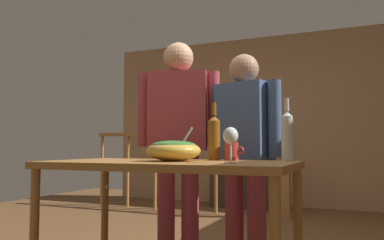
{
  "coord_description": "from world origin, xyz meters",
  "views": [
    {
      "loc": [
        1.13,
        -2.77,
        0.86
      ],
      "look_at": [
        0.14,
        -0.45,
        1.04
      ],
      "focal_mm": 36.54,
      "sensor_mm": 36.0,
      "label": 1
    }
  ],
  "objects_px": {
    "wine_glass": "(231,137)",
    "person_standing_right": "(245,144)",
    "framed_picture": "(213,99)",
    "serving_table": "(169,175)",
    "salad_bowl": "(173,150)",
    "person_standing_left": "(178,130)",
    "wine_bottle_clear": "(287,135)",
    "stair_railing": "(215,161)",
    "wine_bottle_amber": "(214,137)",
    "mug_red": "(232,151)",
    "tv_console": "(244,190)",
    "flat_screen_tv": "(243,157)"
  },
  "relations": [
    {
      "from": "wine_glass",
      "to": "person_standing_right",
      "type": "bearing_deg",
      "value": 100.51
    },
    {
      "from": "framed_picture",
      "to": "serving_table",
      "type": "bearing_deg",
      "value": -73.53
    },
    {
      "from": "person_standing_right",
      "to": "salad_bowl",
      "type": "bearing_deg",
      "value": 86.7
    },
    {
      "from": "person_standing_left",
      "to": "wine_bottle_clear",
      "type": "bearing_deg",
      "value": 140.02
    },
    {
      "from": "person_standing_left",
      "to": "stair_railing",
      "type": "bearing_deg",
      "value": -93.34
    },
    {
      "from": "stair_railing",
      "to": "person_standing_right",
      "type": "bearing_deg",
      "value": -65.04
    },
    {
      "from": "person_standing_left",
      "to": "wine_bottle_amber",
      "type": "bearing_deg",
      "value": 120.66
    },
    {
      "from": "mug_red",
      "to": "wine_glass",
      "type": "bearing_deg",
      "value": -73.28
    },
    {
      "from": "framed_picture",
      "to": "serving_table",
      "type": "relative_size",
      "value": 0.32
    },
    {
      "from": "tv_console",
      "to": "wine_glass",
      "type": "relative_size",
      "value": 4.98
    },
    {
      "from": "stair_railing",
      "to": "wine_glass",
      "type": "relative_size",
      "value": 15.42
    },
    {
      "from": "serving_table",
      "to": "mug_red",
      "type": "relative_size",
      "value": 11.6
    },
    {
      "from": "salad_bowl",
      "to": "wine_glass",
      "type": "height_order",
      "value": "salad_bowl"
    },
    {
      "from": "framed_picture",
      "to": "person_standing_left",
      "type": "relative_size",
      "value": 0.27
    },
    {
      "from": "serving_table",
      "to": "wine_bottle_clear",
      "type": "relative_size",
      "value": 3.89
    },
    {
      "from": "tv_console",
      "to": "salad_bowl",
      "type": "bearing_deg",
      "value": -80.66
    },
    {
      "from": "stair_railing",
      "to": "person_standing_left",
      "type": "bearing_deg",
      "value": -77.06
    },
    {
      "from": "wine_glass",
      "to": "wine_bottle_clear",
      "type": "height_order",
      "value": "wine_bottle_clear"
    },
    {
      "from": "person_standing_right",
      "to": "wine_bottle_amber",
      "type": "bearing_deg",
      "value": 95.24
    },
    {
      "from": "wine_glass",
      "to": "wine_bottle_clear",
      "type": "distance_m",
      "value": 0.45
    },
    {
      "from": "salad_bowl",
      "to": "wine_bottle_amber",
      "type": "xyz_separation_m",
      "value": [
        0.15,
        0.25,
        0.08
      ]
    },
    {
      "from": "salad_bowl",
      "to": "flat_screen_tv",
      "type": "bearing_deg",
      "value": 99.42
    },
    {
      "from": "wine_bottle_clear",
      "to": "person_standing_right",
      "type": "height_order",
      "value": "person_standing_right"
    },
    {
      "from": "wine_glass",
      "to": "wine_bottle_amber",
      "type": "bearing_deg",
      "value": 121.04
    },
    {
      "from": "wine_bottle_amber",
      "to": "framed_picture",
      "type": "bearing_deg",
      "value": 110.22
    },
    {
      "from": "framed_picture",
      "to": "wine_bottle_amber",
      "type": "relative_size",
      "value": 1.26
    },
    {
      "from": "salad_bowl",
      "to": "wine_bottle_clear",
      "type": "relative_size",
      "value": 0.86
    },
    {
      "from": "salad_bowl",
      "to": "framed_picture",
      "type": "bearing_deg",
      "value": 106.85
    },
    {
      "from": "framed_picture",
      "to": "flat_screen_tv",
      "type": "distance_m",
      "value": 1.11
    },
    {
      "from": "serving_table",
      "to": "person_standing_right",
      "type": "distance_m",
      "value": 0.74
    },
    {
      "from": "wine_bottle_clear",
      "to": "wine_bottle_amber",
      "type": "bearing_deg",
      "value": -176.99
    },
    {
      "from": "framed_picture",
      "to": "wine_bottle_clear",
      "type": "height_order",
      "value": "framed_picture"
    },
    {
      "from": "mug_red",
      "to": "wine_bottle_amber",
      "type": "bearing_deg",
      "value": 179.88
    },
    {
      "from": "tv_console",
      "to": "framed_picture",
      "type": "bearing_deg",
      "value": 152.98
    },
    {
      "from": "tv_console",
      "to": "salad_bowl",
      "type": "height_order",
      "value": "salad_bowl"
    },
    {
      "from": "stair_railing",
      "to": "tv_console",
      "type": "relative_size",
      "value": 3.1
    },
    {
      "from": "serving_table",
      "to": "mug_red",
      "type": "height_order",
      "value": "mug_red"
    },
    {
      "from": "mug_red",
      "to": "person_standing_right",
      "type": "xyz_separation_m",
      "value": [
        -0.03,
        0.41,
        0.05
      ]
    },
    {
      "from": "framed_picture",
      "to": "flat_screen_tv",
      "type": "xyz_separation_m",
      "value": [
        0.57,
        -0.32,
        -0.9
      ]
    },
    {
      "from": "stair_railing",
      "to": "wine_bottle_amber",
      "type": "distance_m",
      "value": 2.76
    },
    {
      "from": "wine_bottle_amber",
      "to": "mug_red",
      "type": "bearing_deg",
      "value": -0.12
    },
    {
      "from": "tv_console",
      "to": "serving_table",
      "type": "height_order",
      "value": "serving_table"
    },
    {
      "from": "serving_table",
      "to": "person_standing_left",
      "type": "height_order",
      "value": "person_standing_left"
    },
    {
      "from": "flat_screen_tv",
      "to": "wine_bottle_amber",
      "type": "relative_size",
      "value": 1.39
    },
    {
      "from": "flat_screen_tv",
      "to": "wine_bottle_amber",
      "type": "height_order",
      "value": "wine_bottle_amber"
    },
    {
      "from": "wine_bottle_clear",
      "to": "wine_bottle_amber",
      "type": "xyz_separation_m",
      "value": [
        -0.44,
        -0.02,
        -0.01
      ]
    },
    {
      "from": "tv_console",
      "to": "wine_bottle_clear",
      "type": "height_order",
      "value": "wine_bottle_clear"
    },
    {
      "from": "salad_bowl",
      "to": "wine_bottle_amber",
      "type": "height_order",
      "value": "wine_bottle_amber"
    },
    {
      "from": "tv_console",
      "to": "person_standing_right",
      "type": "height_order",
      "value": "person_standing_right"
    },
    {
      "from": "salad_bowl",
      "to": "wine_bottle_amber",
      "type": "distance_m",
      "value": 0.31
    }
  ]
}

